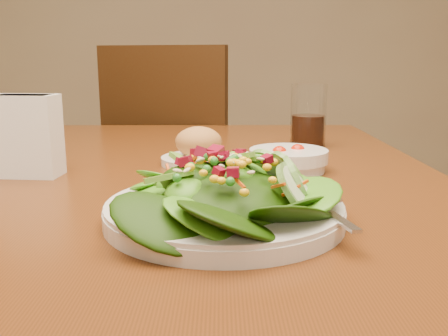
{
  "coord_description": "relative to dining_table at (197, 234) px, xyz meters",
  "views": [
    {
      "loc": [
        0.04,
        -0.84,
        0.96
      ],
      "look_at": [
        0.05,
        -0.21,
        0.82
      ],
      "focal_mm": 40.0,
      "sensor_mm": 36.0,
      "label": 1
    }
  ],
  "objects": [
    {
      "name": "dining_table",
      "position": [
        0.0,
        0.0,
        0.0
      ],
      "size": [
        0.9,
        1.4,
        0.75
      ],
      "color": "#55270E",
      "rests_on": "ground_plane"
    },
    {
      "name": "chair_far",
      "position": [
        -0.1,
        0.9,
        -0.12
      ],
      "size": [
        0.58,
        0.58,
        0.99
      ],
      "rotation": [
        0.0,
        0.0,
        2.83
      ],
      "color": "black",
      "rests_on": "ground_plane"
    },
    {
      "name": "salad_plate",
      "position": [
        0.06,
        -0.23,
        0.13
      ],
      "size": [
        0.31,
        0.31,
        0.09
      ],
      "rotation": [
        0.0,
        0.0,
        0.11
      ],
      "color": "silver",
      "rests_on": "dining_table"
    },
    {
      "name": "bread_plate",
      "position": [
        -0.0,
        0.13,
        0.13
      ],
      "size": [
        0.15,
        0.15,
        0.08
      ],
      "color": "silver",
      "rests_on": "dining_table"
    },
    {
      "name": "tomato_bowl",
      "position": [
        0.17,
        0.07,
        0.12
      ],
      "size": [
        0.15,
        0.15,
        0.05
      ],
      "color": "silver",
      "rests_on": "dining_table"
    },
    {
      "name": "drinking_glass",
      "position": [
        0.25,
        0.33,
        0.16
      ],
      "size": [
        0.08,
        0.08,
        0.15
      ],
      "color": "silver",
      "rests_on": "dining_table"
    },
    {
      "name": "napkin_holder",
      "position": [
        -0.3,
        0.03,
        0.18
      ],
      "size": [
        0.12,
        0.07,
        0.14
      ],
      "rotation": [
        0.0,
        0.0,
        -0.09
      ],
      "color": "white",
      "rests_on": "dining_table"
    }
  ]
}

